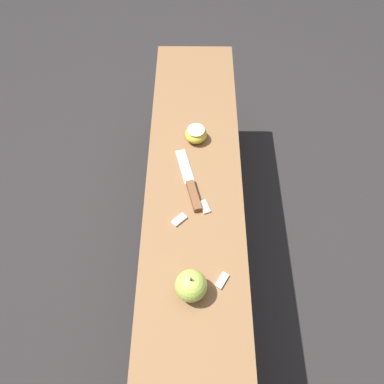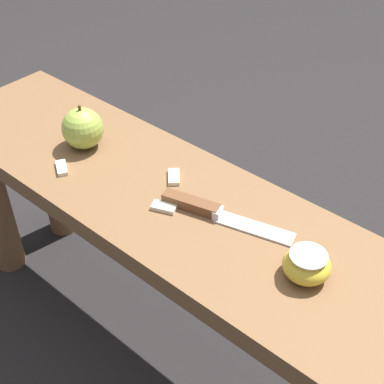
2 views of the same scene
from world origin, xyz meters
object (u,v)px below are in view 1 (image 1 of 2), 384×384
at_px(wooden_bench, 193,202).
at_px(apple_cut, 195,134).
at_px(knife, 191,188).
at_px(apple_whole, 190,286).

xyz_separation_m(wooden_bench, apple_cut, (-0.19, 0.01, 0.13)).
xyz_separation_m(knife, apple_cut, (-0.21, 0.01, 0.02)).
bearing_deg(wooden_bench, apple_whole, -0.91).
relative_size(apple_whole, apple_cut, 1.27).
height_order(wooden_bench, apple_whole, apple_whole).
distance_m(knife, apple_cut, 0.21).
xyz_separation_m(apple_whole, apple_cut, (-0.53, 0.01, -0.02)).
height_order(knife, apple_whole, apple_whole).
bearing_deg(knife, apple_whole, 165.62).
relative_size(knife, apple_whole, 2.55).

